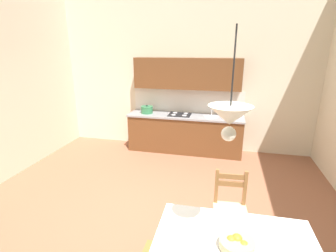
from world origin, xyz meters
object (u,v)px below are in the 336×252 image
(dining_chair_kitchen_side, at_px, (230,210))
(pendant_lamp, at_px, (230,117))
(kitchen_cabinetry, at_px, (185,117))
(fruit_bowl, at_px, (237,243))

(dining_chair_kitchen_side, relative_size, pendant_lamp, 1.16)
(dining_chair_kitchen_side, distance_m, pendant_lamp, 1.83)
(kitchen_cabinetry, height_order, pendant_lamp, pendant_lamp)
(kitchen_cabinetry, bearing_deg, pendant_lamp, -76.36)
(dining_chair_kitchen_side, xyz_separation_m, pendant_lamp, (-0.11, -1.05, 1.50))
(fruit_bowl, bearing_deg, dining_chair_kitchen_side, 91.56)
(kitchen_cabinetry, relative_size, fruit_bowl, 8.99)
(dining_chair_kitchen_side, bearing_deg, fruit_bowl, -88.44)
(fruit_bowl, distance_m, pendant_lamp, 1.14)
(kitchen_cabinetry, bearing_deg, dining_chair_kitchen_side, -69.68)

